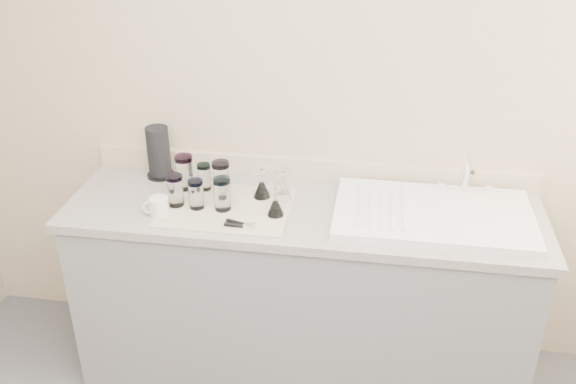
% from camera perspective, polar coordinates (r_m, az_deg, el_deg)
% --- Properties ---
extents(room_envelope, '(3.54, 3.50, 2.52)m').
position_cam_1_polar(room_envelope, '(1.42, -5.01, -1.95)').
color(room_envelope, '#525257').
rests_on(room_envelope, ground).
extents(counter_unit, '(2.06, 0.62, 0.90)m').
position_cam_1_polar(counter_unit, '(3.01, 1.23, -8.89)').
color(counter_unit, slate).
rests_on(counter_unit, ground).
extents(sink_unit, '(0.82, 0.50, 0.22)m').
position_cam_1_polar(sink_unit, '(2.75, 12.82, -1.90)').
color(sink_unit, white).
rests_on(sink_unit, counter_unit).
extents(dish_towel, '(0.55, 0.42, 0.01)m').
position_cam_1_polar(dish_towel, '(2.78, -5.52, -1.36)').
color(dish_towel, beige).
rests_on(dish_towel, counter_unit).
extents(tumbler_teal, '(0.08, 0.08, 0.16)m').
position_cam_1_polar(tumbler_teal, '(2.91, -9.19, 1.75)').
color(tumbler_teal, white).
rests_on(tumbler_teal, dish_towel).
extents(tumbler_cyan, '(0.06, 0.06, 0.12)m').
position_cam_1_polar(tumbler_cyan, '(2.90, -7.46, 1.37)').
color(tumbler_cyan, white).
rests_on(tumbler_cyan, dish_towel).
extents(tumbler_purple, '(0.08, 0.08, 0.16)m').
position_cam_1_polar(tumbler_purple, '(2.84, -5.96, 1.22)').
color(tumbler_purple, white).
rests_on(tumbler_purple, dish_towel).
extents(tumbler_magenta, '(0.07, 0.07, 0.14)m').
position_cam_1_polar(tumbler_magenta, '(2.78, -9.99, 0.17)').
color(tumbler_magenta, white).
rests_on(tumbler_magenta, dish_towel).
extents(tumbler_blue, '(0.07, 0.07, 0.13)m').
position_cam_1_polar(tumbler_blue, '(2.75, -8.17, -0.18)').
color(tumbler_blue, white).
rests_on(tumbler_blue, dish_towel).
extents(tumbler_lavender, '(0.07, 0.07, 0.15)m').
position_cam_1_polar(tumbler_lavender, '(2.72, -5.87, -0.16)').
color(tumbler_lavender, white).
rests_on(tumbler_lavender, dish_towel).
extents(goblet_back_left, '(0.08, 0.08, 0.14)m').
position_cam_1_polar(goblet_back_left, '(2.82, -2.35, 0.41)').
color(goblet_back_left, white).
rests_on(goblet_back_left, dish_towel).
extents(goblet_back_right, '(0.07, 0.07, 0.13)m').
position_cam_1_polar(goblet_back_right, '(2.80, -0.43, 0.22)').
color(goblet_back_right, white).
rests_on(goblet_back_right, dish_towel).
extents(goblet_front_right, '(0.07, 0.07, 0.13)m').
position_cam_1_polar(goblet_front_right, '(2.68, -1.12, -1.21)').
color(goblet_front_right, white).
rests_on(goblet_front_right, dish_towel).
extents(can_opener, '(0.14, 0.06, 0.02)m').
position_cam_1_polar(can_opener, '(2.62, -4.23, -2.92)').
color(can_opener, silver).
rests_on(can_opener, dish_towel).
extents(white_mug, '(0.12, 0.10, 0.08)m').
position_cam_1_polar(white_mug, '(2.75, -11.42, -1.28)').
color(white_mug, silver).
rests_on(white_mug, counter_unit).
extents(paper_towel_roll, '(0.13, 0.13, 0.25)m').
position_cam_1_polar(paper_towel_roll, '(3.05, -11.42, 3.44)').
color(paper_towel_roll, black).
rests_on(paper_towel_roll, counter_unit).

